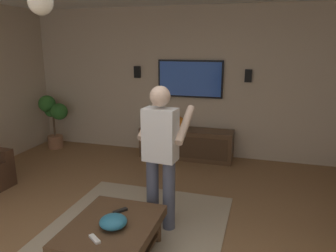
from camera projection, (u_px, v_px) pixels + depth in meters
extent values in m
cube|color=#C6B299|center=(195.00, 83.00, 6.01)|extent=(0.10, 6.63, 2.72)
cube|color=tan|center=(122.00, 248.00, 3.38)|extent=(2.88, 1.98, 0.01)
cube|color=#513823|center=(112.00, 228.00, 3.11)|extent=(1.00, 0.80, 0.10)
cylinder|color=#513823|center=(158.00, 229.00, 3.46)|extent=(0.07, 0.07, 0.30)
cylinder|color=#513823|center=(104.00, 220.00, 3.63)|extent=(0.07, 0.07, 0.30)
cube|color=#452F1E|center=(113.00, 251.00, 3.17)|extent=(0.88, 0.68, 0.03)
cube|color=#513823|center=(186.00, 144.00, 6.00)|extent=(0.44, 1.70, 0.55)
cube|color=#412C1C|center=(183.00, 147.00, 5.79)|extent=(0.01, 1.56, 0.39)
cube|color=black|center=(190.00, 79.00, 5.93)|extent=(0.05, 1.20, 0.68)
cube|color=blue|center=(190.00, 79.00, 5.91)|extent=(0.01, 1.14, 0.62)
cylinder|color=#4C5166|center=(169.00, 196.00, 3.64)|extent=(0.14, 0.14, 0.82)
cylinder|color=#4C5166|center=(153.00, 193.00, 3.71)|extent=(0.14, 0.14, 0.82)
cube|color=white|center=(160.00, 135.00, 3.50)|extent=(0.25, 0.38, 0.58)
sphere|color=beige|center=(160.00, 96.00, 3.40)|extent=(0.22, 0.22, 0.22)
cylinder|color=beige|center=(185.00, 125.00, 3.57)|extent=(0.48, 0.13, 0.37)
cylinder|color=beige|center=(149.00, 121.00, 3.72)|extent=(0.48, 0.13, 0.37)
cube|color=white|center=(173.00, 127.00, 3.85)|extent=(0.04, 0.05, 0.16)
cylinder|color=#9E6B4C|center=(56.00, 142.00, 6.62)|extent=(0.30, 0.30, 0.25)
cylinder|color=brown|center=(54.00, 126.00, 6.54)|extent=(0.04, 0.04, 0.41)
sphere|color=#2D6B28|center=(59.00, 112.00, 6.41)|extent=(0.33, 0.33, 0.33)
sphere|color=#2D6B28|center=(47.00, 104.00, 6.47)|extent=(0.33, 0.33, 0.33)
sphere|color=#2D6B28|center=(51.00, 111.00, 6.54)|extent=(0.25, 0.25, 0.25)
ellipsoid|color=teal|center=(113.00, 222.00, 3.02)|extent=(0.26, 0.26, 0.12)
cube|color=white|center=(95.00, 239.00, 2.83)|extent=(0.12, 0.15, 0.02)
cube|color=black|center=(120.00, 211.00, 3.31)|extent=(0.15, 0.12, 0.02)
sphere|color=orange|center=(179.00, 123.00, 5.95)|extent=(0.22, 0.22, 0.22)
cube|color=black|center=(248.00, 76.00, 5.64)|extent=(0.06, 0.12, 0.22)
cube|color=black|center=(137.00, 72.00, 6.20)|extent=(0.06, 0.12, 0.22)
sphere|color=silver|center=(41.00, 2.00, 2.08)|extent=(0.16, 0.16, 0.16)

